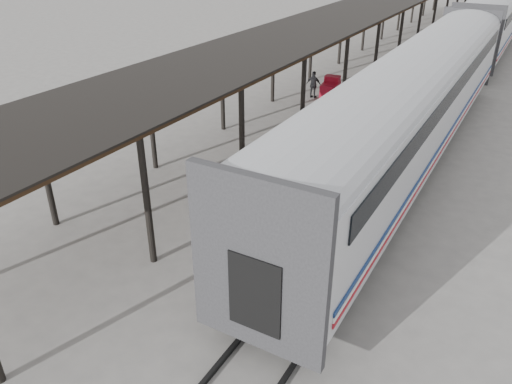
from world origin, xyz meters
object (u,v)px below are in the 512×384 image
at_px(baggage_cart, 267,229).
at_px(porter, 257,208).
at_px(pedestrian, 314,85).
at_px(luggage_tug, 330,90).

distance_m(baggage_cart, porter, 1.26).
bearing_deg(porter, pedestrian, 9.44).
relative_size(baggage_cart, porter, 1.46).
distance_m(baggage_cart, luggage_tug, 15.15).
height_order(baggage_cart, luggage_tug, luggage_tug).
xyz_separation_m(baggage_cart, porter, (0.02, -0.65, 1.08)).
distance_m(porter, pedestrian, 15.96).
distance_m(baggage_cart, pedestrian, 15.31).
bearing_deg(porter, luggage_tug, 5.97).
bearing_deg(luggage_tug, porter, -83.74).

